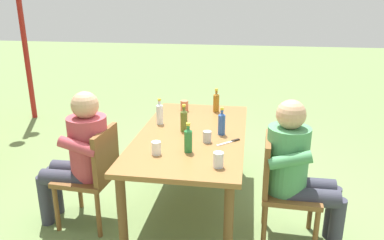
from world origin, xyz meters
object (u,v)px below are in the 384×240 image
at_px(backpack_by_far_side, 219,137).
at_px(bottle_amber, 216,102).
at_px(bottle_blue, 222,123).
at_px(person_in_white_shirt, 80,152).
at_px(cup_terracotta, 184,106).
at_px(bottle_clear, 160,113).
at_px(cup_white, 156,148).
at_px(dining_table, 192,141).
at_px(bottle_olive, 184,120).
at_px(bottle_green, 188,140).
at_px(person_in_plaid_shirt, 297,166).
at_px(table_knife, 230,142).
at_px(cup_steel, 207,137).
at_px(chair_near_left, 281,185).
at_px(cup_glass, 218,160).
at_px(chair_far_left, 94,172).

bearing_deg(backpack_by_far_side, bottle_amber, -179.57).
bearing_deg(bottle_blue, person_in_white_shirt, 109.39).
height_order(person_in_white_shirt, cup_terracotta, person_in_white_shirt).
height_order(bottle_clear, cup_white, bottle_clear).
relative_size(bottle_amber, cup_white, 2.41).
relative_size(dining_table, bottle_olive, 7.21).
bearing_deg(bottle_green, cup_white, 110.28).
bearing_deg(person_in_plaid_shirt, cup_white, 95.73).
height_order(person_in_white_shirt, table_knife, person_in_white_shirt).
relative_size(cup_steel, cup_white, 0.92).
xyz_separation_m(chair_near_left, bottle_amber, (1.07, 0.62, 0.35)).
relative_size(person_in_white_shirt, cup_terracotta, 10.63).
bearing_deg(backpack_by_far_side, cup_glass, -175.62).
height_order(bottle_green, bottle_blue, bottle_blue).
bearing_deg(cup_terracotta, table_knife, -147.09).
height_order(chair_near_left, person_in_plaid_shirt, person_in_plaid_shirt).
distance_m(bottle_blue, cup_terracotta, 0.79).
distance_m(dining_table, person_in_plaid_shirt, 0.97).
bearing_deg(cup_white, cup_steel, -48.78).
xyz_separation_m(bottle_blue, cup_terracotta, (0.65, 0.45, -0.05)).
xyz_separation_m(chair_far_left, bottle_olive, (0.44, -0.69, 0.35)).
bearing_deg(bottle_green, person_in_plaid_shirt, -88.55).
distance_m(bottle_amber, table_knife, 0.87).
xyz_separation_m(dining_table, person_in_white_shirt, (-0.41, 0.88, 0.01)).
bearing_deg(cup_glass, bottle_clear, 36.45).
bearing_deg(person_in_plaid_shirt, bottle_clear, 63.72).
relative_size(person_in_white_shirt, bottle_olive, 4.71).
height_order(person_in_white_shirt, cup_steel, person_in_white_shirt).
bearing_deg(chair_near_left, bottle_blue, 51.80).
xyz_separation_m(bottle_blue, cup_glass, (-0.66, -0.03, -0.05)).
height_order(bottle_green, cup_white, bottle_green).
xyz_separation_m(dining_table, cup_glass, (-0.67, -0.29, 0.14)).
height_order(chair_far_left, cup_white, chair_far_left).
xyz_separation_m(cup_steel, table_knife, (0.02, -0.19, -0.04)).
bearing_deg(cup_glass, bottle_olive, 28.25).
bearing_deg(table_knife, cup_terracotta, 32.91).
xyz_separation_m(bottle_amber, bottle_blue, (-0.67, -0.11, -0.00)).
xyz_separation_m(cup_steel, cup_white, (-0.31, 0.36, 0.00)).
relative_size(person_in_white_shirt, cup_glass, 10.51).
xyz_separation_m(dining_table, chair_near_left, (-0.40, -0.77, -0.16)).
height_order(cup_terracotta, table_knife, cup_terracotta).
bearing_deg(cup_glass, chair_near_left, -61.04).
relative_size(dining_table, bottle_clear, 7.26).
distance_m(chair_far_left, backpack_by_far_side, 1.94).
relative_size(person_in_plaid_shirt, cup_steel, 12.33).
distance_m(cup_terracotta, table_knife, 0.98).
relative_size(bottle_olive, cup_white, 2.40).
xyz_separation_m(person_in_white_shirt, cup_white, (-0.11, -0.68, 0.13)).
height_order(cup_steel, cup_terracotta, cup_terracotta).
xyz_separation_m(dining_table, bottle_green, (-0.43, -0.04, 0.18)).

